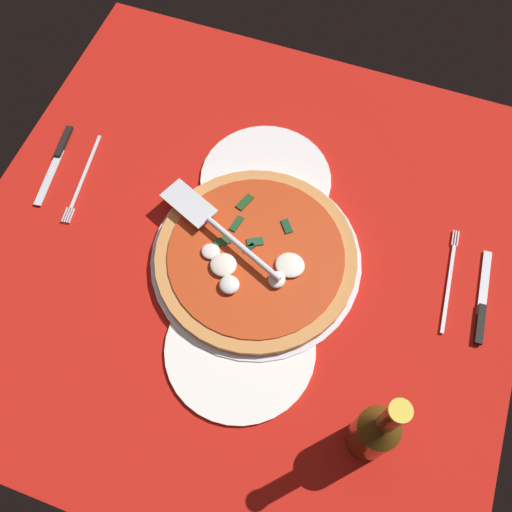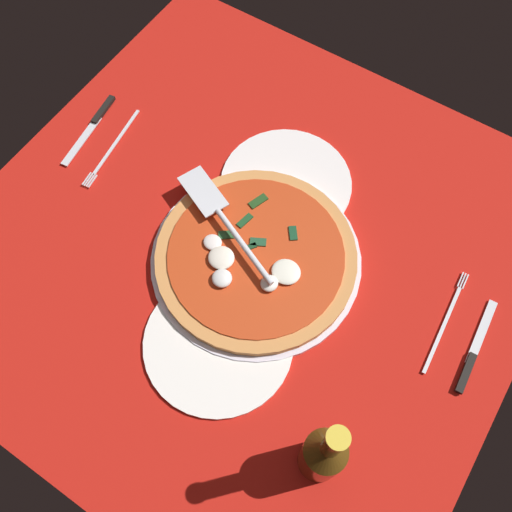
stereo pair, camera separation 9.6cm
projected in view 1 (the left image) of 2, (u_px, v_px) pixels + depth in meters
The scene contains 10 objects.
ground_plane at pixel (244, 252), 99.45cm from camera, with size 95.09×95.09×0.80cm, color red.
checker_pattern at pixel (244, 250), 99.04cm from camera, with size 95.09×95.09×0.10cm.
pizza_pan at pixel (256, 260), 97.48cm from camera, with size 36.03×36.03×1.26cm, color silver.
dinner_plate_left at pixel (266, 180), 104.77cm from camera, with size 24.06×24.06×1.00cm, color white.
dinner_plate_right at pixel (240, 349), 90.81cm from camera, with size 24.19×24.19×1.00cm, color white.
pizza at pixel (256, 257), 96.05cm from camera, with size 34.25×34.25×3.15cm.
pizza_server at pixel (218, 227), 95.59cm from camera, with size 12.94×25.05×1.00cm.
place_setting_near at pixel (70, 169), 106.01cm from camera, with size 21.55×16.39×1.40cm.
place_setting_far at pixel (465, 294), 95.10cm from camera, with size 21.72×14.24×1.40cm.
beer_bottle at pixel (376, 431), 77.28cm from camera, with size 6.02×6.02×23.82cm.
Camera 1 is at (40.57, 16.79, 88.86)cm, focal length 39.89 mm.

